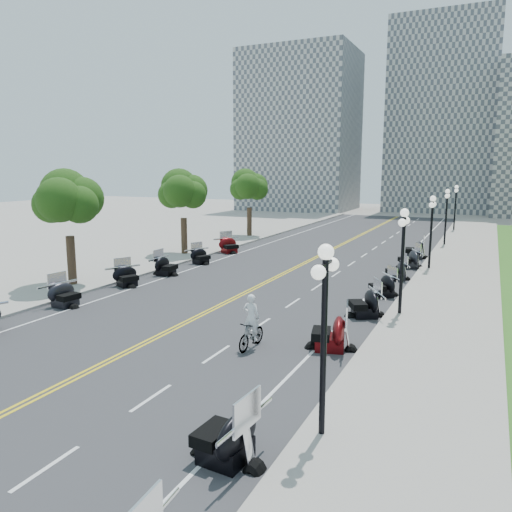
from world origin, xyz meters
The scene contains 49 objects.
ground centered at (0.00, 0.00, 0.00)m, with size 160.00×160.00×0.00m, color gray.
road centered at (0.00, 10.00, 0.00)m, with size 16.00×90.00×0.01m, color #333335.
centerline_yellow_a centered at (-0.12, 10.00, 0.01)m, with size 0.12×90.00×0.00m, color yellow.
centerline_yellow_b centered at (0.12, 10.00, 0.01)m, with size 0.12×90.00×0.00m, color yellow.
edge_line_north centered at (6.40, 10.00, 0.01)m, with size 0.12×90.00×0.00m, color white.
edge_line_south centered at (-6.40, 10.00, 0.01)m, with size 0.12×90.00×0.00m, color white.
lane_dash_3 centered at (3.20, -12.00, 0.01)m, with size 0.12×2.00×0.00m, color white.
lane_dash_4 centered at (3.20, -8.00, 0.01)m, with size 0.12×2.00×0.00m, color white.
lane_dash_5 centered at (3.20, -4.00, 0.01)m, with size 0.12×2.00×0.00m, color white.
lane_dash_6 centered at (3.20, 0.00, 0.01)m, with size 0.12×2.00×0.00m, color white.
lane_dash_7 centered at (3.20, 4.00, 0.01)m, with size 0.12×2.00×0.00m, color white.
lane_dash_8 centered at (3.20, 8.00, 0.01)m, with size 0.12×2.00×0.00m, color white.
lane_dash_9 centered at (3.20, 12.00, 0.01)m, with size 0.12×2.00×0.00m, color white.
lane_dash_10 centered at (3.20, 16.00, 0.01)m, with size 0.12×2.00×0.00m, color white.
lane_dash_11 centered at (3.20, 20.00, 0.01)m, with size 0.12×2.00×0.00m, color white.
lane_dash_12 centered at (3.20, 24.00, 0.01)m, with size 0.12×2.00×0.00m, color white.
lane_dash_13 centered at (3.20, 28.00, 0.01)m, with size 0.12×2.00×0.00m, color white.
lane_dash_14 centered at (3.20, 32.00, 0.01)m, with size 0.12×2.00×0.00m, color white.
lane_dash_15 centered at (3.20, 36.00, 0.01)m, with size 0.12×2.00×0.00m, color white.
lane_dash_16 centered at (3.20, 40.00, 0.01)m, with size 0.12×2.00×0.00m, color white.
lane_dash_17 centered at (3.20, 44.00, 0.01)m, with size 0.12×2.00×0.00m, color white.
lane_dash_18 centered at (3.20, 48.00, 0.01)m, with size 0.12×2.00×0.00m, color white.
lane_dash_19 centered at (3.20, 52.00, 0.01)m, with size 0.12×2.00×0.00m, color white.
sidewalk_north centered at (10.50, 10.00, 0.07)m, with size 5.00×90.00×0.15m, color #9E9991.
sidewalk_south centered at (-10.50, 10.00, 0.07)m, with size 5.00×90.00×0.15m, color #9E9991.
distant_block_a centered at (-18.00, 62.00, 13.00)m, with size 18.00×14.00×26.00m, color gray.
distant_block_b centered at (4.00, 68.00, 15.00)m, with size 16.00×12.00×30.00m, color gray.
street_lamp_1 centered at (8.60, -8.00, 2.60)m, with size 0.50×1.20×4.90m, color black, non-canonical shape.
street_lamp_2 centered at (8.60, 4.00, 2.60)m, with size 0.50×1.20×4.90m, color black, non-canonical shape.
street_lamp_3 centered at (8.60, 16.00, 2.60)m, with size 0.50×1.20×4.90m, color black, non-canonical shape.
street_lamp_4 centered at (8.60, 28.00, 2.60)m, with size 0.50×1.20×4.90m, color black, non-canonical shape.
street_lamp_5 centered at (8.60, 40.00, 2.60)m, with size 0.50×1.20×4.90m, color black, non-canonical shape.
tree_2 centered at (-10.00, 2.00, 4.75)m, with size 4.80×4.80×9.20m, color #235619, non-canonical shape.
tree_3 centered at (-10.00, 14.00, 4.75)m, with size 4.80×4.80×9.20m, color #235619, non-canonical shape.
tree_4 centered at (-10.00, 26.00, 4.75)m, with size 4.80×4.80×9.20m, color #235619, non-canonical shape.
motorcycle_n_3 centered at (6.83, -9.93, 0.74)m, with size 2.11×2.11×1.48m, color black, non-canonical shape.
motorcycle_n_5 centered at (6.90, -1.66, 0.75)m, with size 2.15×2.15×1.51m, color #590A0C, non-canonical shape.
motorcycle_n_6 centered at (7.12, 3.18, 0.73)m, with size 2.08×2.08×1.45m, color black, non-canonical shape.
motorcycle_n_7 centered at (7.14, 7.33, 0.67)m, with size 1.92×1.92×1.34m, color black, non-canonical shape.
motorcycle_n_8 centered at (7.10, 11.88, 0.64)m, with size 1.84×1.84×1.29m, color black, non-canonical shape.
motorcycle_n_9 centered at (7.25, 16.11, 0.72)m, with size 2.06×2.06×1.44m, color black, non-canonical shape.
motorcycle_n_10 centered at (7.05, 20.35, 0.77)m, with size 2.21×2.21×1.54m, color black, non-canonical shape.
motorcycle_s_5 centered at (-7.00, -1.50, 0.69)m, with size 1.96×1.96×1.37m, color black, non-canonical shape.
motorcycle_s_6 centered at (-7.08, 3.36, 0.67)m, with size 1.91×1.91×1.34m, color black, non-canonical shape.
motorcycle_s_7 centered at (-6.80, 6.91, 0.68)m, with size 1.95×1.95×1.37m, color black, non-canonical shape.
motorcycle_s_8 centered at (-6.81, 11.28, 0.63)m, with size 1.80×1.80×1.26m, color black, non-canonical shape.
motorcycle_s_9 centered at (-7.18, 16.40, 0.71)m, with size 2.04×2.04×1.43m, color #590A0C, non-canonical shape.
bicycle centered at (4.12, -2.88, 0.57)m, with size 0.53×1.88×1.13m, color #A51414.
cyclist_rider centered at (4.12, -2.88, 2.04)m, with size 0.67×0.44×1.83m, color white.
Camera 1 is at (12.13, -19.50, 6.89)m, focal length 35.00 mm.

